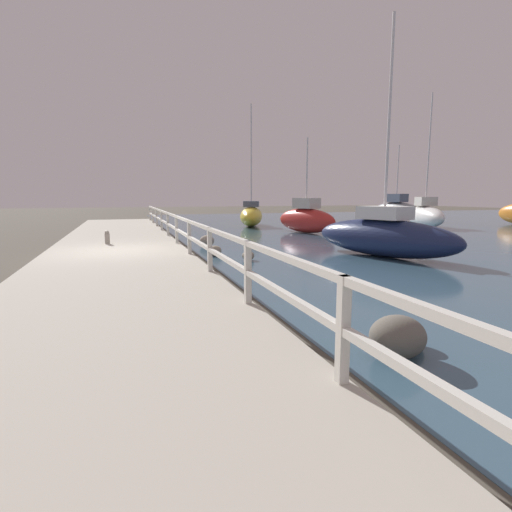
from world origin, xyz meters
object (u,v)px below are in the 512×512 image
at_px(mooring_bollard, 107,237).
at_px(sailboat_yellow, 251,215).
at_px(sailboat_gray, 396,210).
at_px(sailboat_red, 306,219).
at_px(sailboat_navy, 384,236).
at_px(sailboat_white, 425,215).

xyz_separation_m(mooring_bollard, sailboat_yellow, (8.64, 9.76, 0.20)).
distance_m(sailboat_gray, sailboat_yellow, 13.56).
height_order(sailboat_gray, sailboat_red, sailboat_gray).
relative_size(sailboat_navy, sailboat_yellow, 0.97).
relative_size(mooring_bollard, sailboat_yellow, 0.06).
bearing_deg(sailboat_gray, sailboat_yellow, -173.24).
height_order(mooring_bollard, sailboat_white, sailboat_white).
bearing_deg(sailboat_yellow, mooring_bollard, -110.00).
bearing_deg(sailboat_red, sailboat_yellow, 87.95).
distance_m(sailboat_navy, sailboat_gray, 21.29).
distance_m(sailboat_gray, sailboat_red, 14.41).
xyz_separation_m(sailboat_gray, sailboat_white, (-3.09, -6.87, -0.08)).
xyz_separation_m(sailboat_navy, sailboat_red, (1.32, 8.62, 0.07)).
distance_m(sailboat_white, sailboat_yellow, 11.13).
distance_m(mooring_bollard, sailboat_red, 10.86).
bearing_deg(sailboat_red, mooring_bollard, -172.67).
xyz_separation_m(sailboat_navy, sailboat_yellow, (-0.02, 14.11, 0.01)).
xyz_separation_m(sailboat_gray, sailboat_red, (-11.98, -8.00, -0.10)).
distance_m(mooring_bollard, sailboat_navy, 9.70).
relative_size(sailboat_navy, sailboat_white, 0.91).
bearing_deg(sailboat_navy, sailboat_red, 62.57).
height_order(mooring_bollard, sailboat_gray, sailboat_gray).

